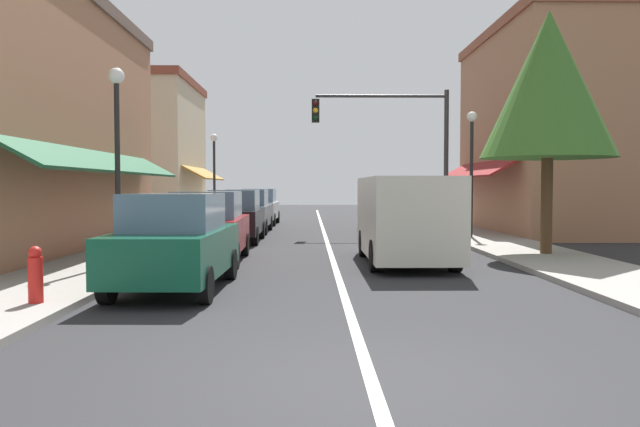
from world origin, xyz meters
name	(u,v)px	position (x,y,z in m)	size (l,w,h in m)	color
ground_plane	(325,236)	(0.00, 18.00, 0.00)	(80.00, 80.00, 0.00)	#28282B
sidewalk_left	(180,235)	(-5.50, 18.00, 0.06)	(2.60, 56.00, 0.12)	gray
sidewalk_right	(469,234)	(5.50, 18.00, 0.06)	(2.60, 56.00, 0.12)	gray
lane_center_stripe	(325,236)	(0.00, 18.00, 0.00)	(0.14, 52.00, 0.01)	silver
storefront_right_block	(556,131)	(9.55, 20.00, 4.19)	(6.82, 10.20, 8.37)	#9E6B4C
storefront_far_left	(139,151)	(-9.72, 28.00, 3.78)	(7.17, 8.20, 7.55)	#BCAD8E
parked_car_nearest_left	(175,243)	(-3.04, 5.57, 0.88)	(1.87, 4.15, 1.77)	#0F4C33
parked_car_second_left	(208,227)	(-3.14, 9.88, 0.88)	(1.83, 4.12, 1.77)	maroon
parked_car_third_left	(235,216)	(-3.13, 15.60, 0.88)	(1.80, 4.11, 1.77)	black
parked_car_far_left	(248,211)	(-3.12, 19.96, 0.88)	(1.83, 4.12, 1.77)	#4C5156
parked_car_distant_left	(259,207)	(-3.08, 25.35, 0.88)	(1.86, 4.14, 1.77)	#B7BABF
van_in_lane	(405,217)	(1.75, 9.55, 1.15)	(2.02, 5.19, 2.12)	beige
traffic_signal_mast_arm	(399,135)	(2.93, 18.89, 3.90)	(5.40, 0.50, 5.68)	#333333
street_lamp_left_near	(117,133)	(-4.98, 8.59, 3.10)	(0.36, 0.36, 4.58)	black
street_lamp_right_mid	(472,153)	(5.10, 16.19, 3.06)	(0.36, 0.36, 4.51)	black
street_lamp_left_far	(214,163)	(-5.14, 24.30, 2.99)	(0.36, 0.36, 4.39)	black
tree_right_near	(548,85)	(5.68, 10.67, 4.55)	(3.50, 3.50, 6.50)	#4C331E
fire_hydrant	(35,275)	(-4.78, 3.76, 0.55)	(0.22, 0.22, 0.87)	red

